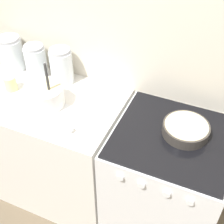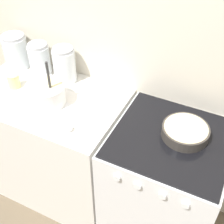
{
  "view_description": "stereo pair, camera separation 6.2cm",
  "coord_description": "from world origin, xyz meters",
  "px_view_note": "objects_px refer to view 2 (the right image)",
  "views": [
    {
      "loc": [
        0.52,
        -0.94,
        2.18
      ],
      "look_at": [
        -0.02,
        0.31,
        0.98
      ],
      "focal_mm": 50.0,
      "sensor_mm": 36.0,
      "label": 1
    },
    {
      "loc": [
        0.58,
        -0.91,
        2.18
      ],
      "look_at": [
        -0.02,
        0.31,
        0.98
      ],
      "focal_mm": 50.0,
      "sensor_mm": 36.0,
      "label": 2
    }
  ],
  "objects_px": {
    "storage_jar_middle": "(40,61)",
    "tin_can": "(14,81)",
    "storage_jar_right": "(65,67)",
    "stove": "(163,187)",
    "storage_jar_left": "(16,53)",
    "baking_pan": "(185,131)",
    "mixing_bowl": "(46,93)"
  },
  "relations": [
    {
      "from": "stove",
      "to": "storage_jar_right",
      "type": "distance_m",
      "value": 1.03
    },
    {
      "from": "storage_jar_left",
      "to": "tin_can",
      "type": "xyz_separation_m",
      "value": [
        0.14,
        -0.22,
        -0.06
      ]
    },
    {
      "from": "storage_jar_middle",
      "to": "storage_jar_right",
      "type": "relative_size",
      "value": 0.92
    },
    {
      "from": "baking_pan",
      "to": "storage_jar_left",
      "type": "height_order",
      "value": "storage_jar_left"
    },
    {
      "from": "stove",
      "to": "storage_jar_left",
      "type": "bearing_deg",
      "value": 170.3
    },
    {
      "from": "storage_jar_middle",
      "to": "storage_jar_right",
      "type": "bearing_deg",
      "value": 0.0
    },
    {
      "from": "storage_jar_right",
      "to": "mixing_bowl",
      "type": "bearing_deg",
      "value": -83.68
    },
    {
      "from": "storage_jar_middle",
      "to": "tin_can",
      "type": "distance_m",
      "value": 0.23
    },
    {
      "from": "storage_jar_middle",
      "to": "stove",
      "type": "bearing_deg",
      "value": -11.56
    },
    {
      "from": "baking_pan",
      "to": "stove",
      "type": "bearing_deg",
      "value": -141.44
    },
    {
      "from": "mixing_bowl",
      "to": "storage_jar_left",
      "type": "height_order",
      "value": "mixing_bowl"
    },
    {
      "from": "stove",
      "to": "storage_jar_left",
      "type": "distance_m",
      "value": 1.37
    },
    {
      "from": "stove",
      "to": "storage_jar_right",
      "type": "relative_size",
      "value": 3.79
    },
    {
      "from": "storage_jar_right",
      "to": "stove",
      "type": "bearing_deg",
      "value": -14.29
    },
    {
      "from": "mixing_bowl",
      "to": "tin_can",
      "type": "relative_size",
      "value": 3.26
    },
    {
      "from": "baking_pan",
      "to": "tin_can",
      "type": "bearing_deg",
      "value": -177.33
    },
    {
      "from": "storage_jar_middle",
      "to": "tin_can",
      "type": "xyz_separation_m",
      "value": [
        -0.06,
        -0.22,
        -0.05
      ]
    },
    {
      "from": "mixing_bowl",
      "to": "storage_jar_right",
      "type": "bearing_deg",
      "value": 96.32
    },
    {
      "from": "storage_jar_left",
      "to": "storage_jar_middle",
      "type": "xyz_separation_m",
      "value": [
        0.2,
        0.0,
        -0.01
      ]
    },
    {
      "from": "storage_jar_middle",
      "to": "tin_can",
      "type": "height_order",
      "value": "storage_jar_middle"
    },
    {
      "from": "stove",
      "to": "baking_pan",
      "type": "relative_size",
      "value": 3.56
    },
    {
      "from": "mixing_bowl",
      "to": "baking_pan",
      "type": "distance_m",
      "value": 0.86
    },
    {
      "from": "mixing_bowl",
      "to": "stove",
      "type": "bearing_deg",
      "value": 3.75
    },
    {
      "from": "baking_pan",
      "to": "tin_can",
      "type": "relative_size",
      "value": 2.74
    },
    {
      "from": "mixing_bowl",
      "to": "storage_jar_left",
      "type": "xyz_separation_m",
      "value": [
        -0.43,
        0.26,
        0.03
      ]
    },
    {
      "from": "storage_jar_middle",
      "to": "storage_jar_right",
      "type": "distance_m",
      "value": 0.2
    },
    {
      "from": "baking_pan",
      "to": "storage_jar_middle",
      "type": "distance_m",
      "value": 1.1
    },
    {
      "from": "storage_jar_right",
      "to": "tin_can",
      "type": "relative_size",
      "value": 2.57
    },
    {
      "from": "stove",
      "to": "tin_can",
      "type": "height_order",
      "value": "tin_can"
    },
    {
      "from": "tin_can",
      "to": "storage_jar_left",
      "type": "bearing_deg",
      "value": 123.0
    },
    {
      "from": "storage_jar_middle",
      "to": "tin_can",
      "type": "bearing_deg",
      "value": -105.62
    },
    {
      "from": "stove",
      "to": "storage_jar_left",
      "type": "xyz_separation_m",
      "value": [
        -1.23,
        0.21,
        0.57
      ]
    }
  ]
}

